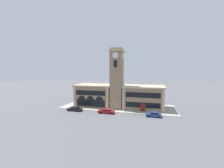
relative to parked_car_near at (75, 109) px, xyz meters
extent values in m
plane|color=#56565B|center=(11.91, 1.47, -0.72)|extent=(300.00, 300.00, 0.00)
cube|color=#A39E93|center=(11.91, 8.50, -0.64)|extent=(37.86, 14.08, 0.15)
cube|color=#897056|center=(11.91, 6.50, 8.64)|extent=(3.91, 3.91, 18.72)
cube|color=tan|center=(11.91, 6.50, 18.22)|extent=(4.61, 4.61, 0.45)
cube|color=#897056|center=(11.91, 6.50, 18.75)|extent=(3.60, 3.60, 0.60)
cylinder|color=#4C4C51|center=(11.91, 6.50, 19.65)|extent=(0.10, 0.10, 1.20)
cylinder|color=silver|center=(11.91, 4.50, 16.58)|extent=(1.83, 0.10, 1.83)
cylinder|color=black|center=(11.91, 4.43, 16.58)|extent=(0.15, 0.04, 0.15)
cylinder|color=silver|center=(13.92, 6.50, 16.58)|extent=(0.10, 1.83, 1.83)
cylinder|color=black|center=(13.99, 6.50, 16.58)|extent=(0.04, 0.15, 0.15)
cube|color=black|center=(11.91, 4.51, 13.97)|extent=(1.09, 0.10, 2.20)
cube|color=#897056|center=(3.33, 9.04, 2.86)|extent=(12.64, 9.00, 7.15)
cube|color=tan|center=(3.33, 9.04, 6.66)|extent=(13.34, 9.70, 0.45)
cube|color=tan|center=(-2.64, 4.49, 2.86)|extent=(0.70, 0.16, 7.15)
cube|color=tan|center=(9.31, 4.49, 2.86)|extent=(0.70, 0.16, 7.15)
cube|color=black|center=(3.33, 4.51, 4.43)|extent=(10.37, 0.10, 1.57)
cube|color=black|center=(3.33, 4.51, 1.00)|extent=(10.11, 0.10, 2.29)
cylinder|color=black|center=(0.17, 4.50, 2.14)|extent=(2.52, 0.06, 2.52)
cylinder|color=black|center=(3.33, 4.50, 2.14)|extent=(2.52, 0.06, 2.52)
cylinder|color=black|center=(6.49, 4.50, 2.14)|extent=(2.52, 0.06, 2.52)
cube|color=#897056|center=(20.50, 9.04, 2.83)|extent=(12.68, 9.00, 7.09)
cube|color=tan|center=(20.50, 9.04, 6.60)|extent=(13.38, 9.70, 0.45)
cube|color=tan|center=(14.52, 4.49, 2.83)|extent=(0.70, 0.16, 7.09)
cube|color=tan|center=(26.49, 4.49, 2.83)|extent=(0.70, 0.16, 7.09)
cube|color=black|center=(20.50, 4.51, 4.39)|extent=(10.39, 0.10, 1.56)
cube|color=maroon|center=(20.50, 4.50, 0.56)|extent=(1.50, 0.12, 2.55)
cube|color=black|center=(20.50, 4.51, 1.32)|extent=(10.39, 0.10, 1.59)
cube|color=black|center=(-0.07, 0.00, -0.22)|extent=(4.62, 1.85, 0.66)
cube|color=black|center=(0.11, 0.00, 0.39)|extent=(2.23, 1.63, 0.56)
cube|color=black|center=(0.11, 0.00, 0.39)|extent=(2.14, 1.67, 0.42)
cylinder|color=black|center=(-1.51, -0.76, -0.41)|extent=(0.61, 0.23, 0.61)
cylinder|color=black|center=(-1.48, 0.80, -0.41)|extent=(0.61, 0.23, 0.61)
cylinder|color=black|center=(1.34, -0.80, -0.41)|extent=(0.61, 0.23, 0.61)
cylinder|color=black|center=(1.37, 0.76, -0.41)|extent=(0.61, 0.23, 0.61)
cube|color=maroon|center=(10.30, 0.00, -0.21)|extent=(4.79, 1.93, 0.68)
cube|color=maroon|center=(10.49, 0.00, 0.36)|extent=(2.31, 1.71, 0.47)
cube|color=black|center=(10.49, 0.00, 0.36)|extent=(2.22, 1.74, 0.35)
cylinder|color=black|center=(8.81, -0.79, -0.41)|extent=(0.61, 0.23, 0.61)
cylinder|color=black|center=(8.84, 0.84, -0.41)|extent=(0.61, 0.23, 0.61)
cylinder|color=black|center=(11.77, -0.84, -0.41)|extent=(0.61, 0.23, 0.61)
cylinder|color=black|center=(11.79, 0.80, -0.41)|extent=(0.61, 0.23, 0.61)
cube|color=navy|center=(23.72, 0.00, -0.22)|extent=(4.07, 1.89, 0.67)
cube|color=navy|center=(23.88, 0.00, 0.39)|extent=(1.97, 1.68, 0.56)
cube|color=black|center=(23.88, 0.00, 0.39)|extent=(1.89, 1.71, 0.42)
cylinder|color=black|center=(22.45, -0.78, -0.42)|extent=(0.61, 0.23, 0.60)
cylinder|color=black|center=(22.47, 0.82, -0.42)|extent=(0.61, 0.23, 0.60)
cylinder|color=black|center=(24.96, -0.82, -0.42)|extent=(0.61, 0.23, 0.60)
cylinder|color=black|center=(24.98, 0.79, -0.42)|extent=(0.61, 0.23, 0.60)
cylinder|color=#4C4C51|center=(15.58, 1.96, 2.57)|extent=(0.12, 0.12, 6.27)
sphere|color=silver|center=(15.58, 1.96, 5.89)|extent=(0.36, 0.36, 0.36)
camera|label=1|loc=(23.04, -41.28, 11.63)|focal=24.00mm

